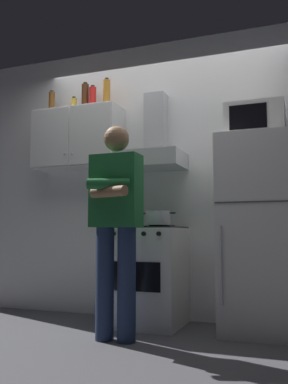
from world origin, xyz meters
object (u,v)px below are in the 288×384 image
cooking_pot (158,218)px  bottle_soda_red (93,98)px  bottle_spice_jar (74,104)px  stove_oven (148,275)px  microwave (255,122)px  bottle_beer_brown (52,103)px  bottle_liquor_amber (107,93)px  upper_cabinet (78,139)px  refrigerator (258,234)px  person_standing (116,221)px  range_hood (153,148)px  bottle_rum_dark (85,97)px

cooking_pot → bottle_soda_red: bottle_soda_red is taller
cooking_pot → bottle_spice_jar: bottle_spice_jar is taller
stove_oven → microwave: microwave is taller
bottle_beer_brown → bottle_liquor_amber: size_ratio=0.85×
upper_cabinet → stove_oven: (0.80, -0.13, -1.32)m
refrigerator → cooking_pot: size_ratio=5.09×
refrigerator → microwave: 0.94m
person_standing → bottle_soda_red: bearing=128.7°
stove_oven → bottle_beer_brown: size_ratio=3.46×
microwave → bottle_spice_jar: bottle_spice_jar is taller
bottle_spice_jar → bottle_liquor_amber: 0.38m
cooking_pot → bottle_liquor_amber: bearing=157.5°
stove_oven → person_standing: person_standing is taller
stove_oven → bottle_beer_brown: bottle_beer_brown is taller
upper_cabinet → person_standing: 1.35m
range_hood → bottle_liquor_amber: 0.77m
person_standing → cooking_pot: (0.18, 0.49, 0.03)m
bottle_beer_brown → person_standing: bearing=-35.0°
person_standing → bottle_soda_red: 1.58m
refrigerator → bottle_rum_dark: bearing=174.9°
person_standing → bottle_beer_brown: 1.84m
upper_cabinet → bottle_beer_brown: 0.54m
bottle_beer_brown → bottle_spice_jar: bottle_beer_brown is taller
microwave → cooking_pot: microwave is taller
person_standing → bottle_rum_dark: 1.64m
bottle_soda_red → bottle_liquor_amber: 0.16m
stove_oven → bottle_beer_brown: bearing=172.2°
microwave → bottle_beer_brown: 2.13m
microwave → stove_oven: bearing=-178.8°
cooking_pot → bottle_liquor_amber: size_ratio=1.06×
stove_oven → bottle_soda_red: 1.85m
microwave → cooking_pot: size_ratio=1.53×
stove_oven → bottle_soda_red: bearing=167.8°
microwave → bottle_rum_dark: (-1.69, 0.13, 0.45)m
microwave → bottle_spice_jar: size_ratio=3.27×
range_hood → bottle_rum_dark: bearing=178.1°
range_hood → cooking_pot: range_hood is taller
stove_oven → person_standing: size_ratio=0.53×
bottle_liquor_amber → bottle_rum_dark: bottle_liquor_amber is taller
stove_oven → range_hood: range_hood is taller
cooking_pot → bottle_beer_brown: bearing=167.7°
cooking_pot → upper_cabinet: bearing=165.3°
stove_oven → refrigerator: 1.02m
bottle_liquor_amber → bottle_beer_brown: bearing=178.4°
bottle_beer_brown → bottle_liquor_amber: bottle_liquor_amber is taller
bottle_liquor_amber → bottle_rum_dark: (-0.25, 0.01, -0.00)m
person_standing → bottle_spice_jar: size_ratio=11.16×
microwave → bottle_beer_brown: size_ratio=1.90×
range_hood → bottle_beer_brown: 1.27m
person_standing → bottle_liquor_amber: size_ratio=5.54×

